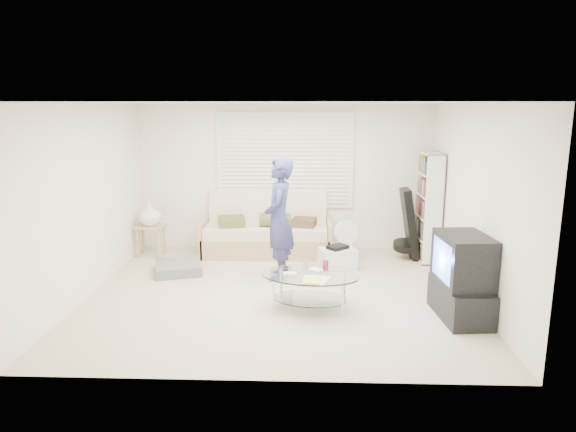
{
  "coord_description": "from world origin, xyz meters",
  "views": [
    {
      "loc": [
        0.36,
        -6.51,
        2.47
      ],
      "look_at": [
        0.12,
        0.3,
        1.0
      ],
      "focal_mm": 32.0,
      "sensor_mm": 36.0,
      "label": 1
    }
  ],
  "objects_px": {
    "futon_sofa": "(267,234)",
    "coffee_table": "(310,281)",
    "bookshelf": "(428,207)",
    "tv_unit": "(462,278)"
  },
  "relations": [
    {
      "from": "bookshelf",
      "to": "futon_sofa",
      "type": "bearing_deg",
      "value": 174.57
    },
    {
      "from": "coffee_table",
      "to": "bookshelf",
      "type": "bearing_deg",
      "value": 48.49
    },
    {
      "from": "futon_sofa",
      "to": "coffee_table",
      "type": "xyz_separation_m",
      "value": [
        0.72,
        -2.4,
        0.01
      ]
    },
    {
      "from": "futon_sofa",
      "to": "coffee_table",
      "type": "relative_size",
      "value": 1.67
    },
    {
      "from": "futon_sofa",
      "to": "tv_unit",
      "type": "height_order",
      "value": "futon_sofa"
    },
    {
      "from": "bookshelf",
      "to": "tv_unit",
      "type": "distance_m",
      "value": 2.39
    },
    {
      "from": "futon_sofa",
      "to": "tv_unit",
      "type": "xyz_separation_m",
      "value": [
        2.49,
        -2.6,
        0.14
      ]
    },
    {
      "from": "futon_sofa",
      "to": "coffee_table",
      "type": "distance_m",
      "value": 2.5
    },
    {
      "from": "bookshelf",
      "to": "coffee_table",
      "type": "bearing_deg",
      "value": -131.51
    },
    {
      "from": "futon_sofa",
      "to": "coffee_table",
      "type": "height_order",
      "value": "futon_sofa"
    }
  ]
}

